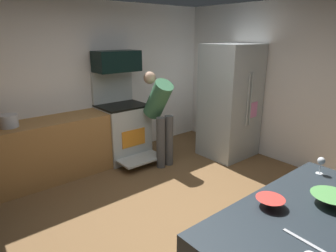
% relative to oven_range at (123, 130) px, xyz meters
% --- Properties ---
extents(ground_plane, '(5.20, 4.80, 0.02)m').
position_rel_oven_range_xyz_m(ground_plane, '(-0.50, -1.96, -0.52)').
color(ground_plane, brown).
extents(wall_back, '(5.20, 0.12, 2.60)m').
position_rel_oven_range_xyz_m(wall_back, '(-0.50, 0.38, 0.79)').
color(wall_back, white).
rests_on(wall_back, ground).
extents(wall_right, '(0.12, 4.80, 2.60)m').
position_rel_oven_range_xyz_m(wall_right, '(2.04, -1.96, 0.79)').
color(wall_right, white).
rests_on(wall_right, ground).
extents(lower_cabinet_run, '(2.40, 0.60, 0.90)m').
position_rel_oven_range_xyz_m(lower_cabinet_run, '(-1.40, 0.02, -0.06)').
color(lower_cabinet_run, '#A16F3B').
rests_on(lower_cabinet_run, ground).
extents(oven_range, '(0.76, 1.03, 1.49)m').
position_rel_oven_range_xyz_m(oven_range, '(0.00, 0.00, 0.00)').
color(oven_range, '#B9BEBB').
rests_on(oven_range, ground).
extents(microwave, '(0.74, 0.38, 0.34)m').
position_rel_oven_range_xyz_m(microwave, '(0.00, 0.10, 1.15)').
color(microwave, black).
rests_on(microwave, oven_range).
extents(refrigerator, '(0.86, 0.78, 1.93)m').
position_rel_oven_range_xyz_m(refrigerator, '(1.53, -1.05, 0.46)').
color(refrigerator, '#ADB6B7').
rests_on(refrigerator, ground).
extents(person_cook, '(0.31, 0.61, 1.51)m').
position_rel_oven_range_xyz_m(person_cook, '(0.34, -0.60, 0.38)').
color(person_cook, '#4D4D4D').
rests_on(person_cook, ground).
extents(mixing_bowl_large, '(0.21, 0.21, 0.07)m').
position_rel_oven_range_xyz_m(mixing_bowl_large, '(-0.75, -3.26, 0.43)').
color(mixing_bowl_large, red).
rests_on(mixing_bowl_large, counter_island).
extents(mixing_bowl_small, '(0.29, 0.29, 0.08)m').
position_rel_oven_range_xyz_m(mixing_bowl_small, '(-0.39, -3.52, 0.43)').
color(mixing_bowl_small, '#589F51').
rests_on(mixing_bowl_small, counter_island).
extents(wine_glass_near, '(0.06, 0.06, 0.16)m').
position_rel_oven_range_xyz_m(wine_glass_near, '(0.05, -3.25, 0.51)').
color(wine_glass_near, silver).
rests_on(wine_glass_near, counter_island).
extents(knife_chef, '(0.04, 0.27, 0.01)m').
position_rel_oven_range_xyz_m(knife_chef, '(-0.93, -3.60, 0.40)').
color(knife_chef, '#B7BABF').
rests_on(knife_chef, counter_island).
extents(stock_pot, '(0.24, 0.24, 0.17)m').
position_rel_oven_range_xyz_m(stock_pot, '(-1.72, 0.02, 0.48)').
color(stock_pot, '#B0B4BE').
rests_on(stock_pot, lower_cabinet_run).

